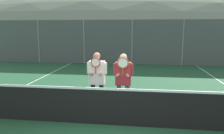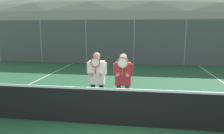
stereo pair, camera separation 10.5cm
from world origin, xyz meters
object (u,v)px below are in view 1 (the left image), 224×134
Objects in this scene: car_far_left at (73,46)px; car_center at (186,49)px; player_leftmost at (97,77)px; player_center_left at (123,78)px; car_left_of_center at (128,47)px.

car_far_left reaches higher than car_center.
player_leftmost is 0.78m from player_center_left.
car_far_left is at bearing 113.54° from player_center_left.
car_center is at bearing 71.03° from player_center_left.
player_leftmost is at bearing -176.31° from player_center_left.
car_far_left is (-4.65, 12.51, -0.12)m from player_leftmost.
player_leftmost reaches higher than car_left_of_center.
car_left_of_center is at bearing 177.29° from car_center.
player_leftmost is at bearing -69.60° from car_far_left.
player_leftmost reaches higher than player_center_left.
car_center is (5.00, 12.34, -0.18)m from player_leftmost.
player_center_left is 12.53m from car_left_of_center.
car_far_left is at bearing 110.40° from player_leftmost.
car_center is at bearing -1.06° from car_far_left.
player_leftmost is 13.31m from car_center.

